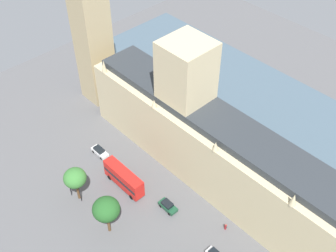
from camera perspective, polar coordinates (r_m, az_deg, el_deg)
ground_plane at (r=90.71m, az=7.25°, el=-8.84°), size 144.20×144.20×0.00m
river_thames at (r=108.88m, az=17.63°, el=0.08°), size 30.09×129.78×0.25m
parliament_building at (r=85.53m, az=7.72°, el=-3.57°), size 12.36×74.20×29.76m
car_white_near_tower at (r=97.70m, az=-9.30°, el=-3.44°), size 1.93×4.58×1.74m
double_decker_bus_far_end at (r=89.40m, az=-6.06°, el=-7.05°), size 2.70×10.52×4.75m
car_dark_green_corner at (r=86.67m, az=-0.03°, el=-10.83°), size 2.01×4.17×1.74m
pedestrian_leading at (r=84.81m, az=7.86°, el=-13.45°), size 0.58×0.66×1.59m
plane_tree_trailing at (r=79.60m, az=-8.43°, el=-11.18°), size 5.25×5.25×9.19m
plane_tree_midblock at (r=86.02m, az=-12.58°, el=-6.95°), size 4.66×4.66×8.44m
street_lamp_slot_10 at (r=88.62m, az=-13.38°, el=-7.57°), size 0.56×0.56×5.69m
street_lamp_slot_11 at (r=86.71m, az=-12.12°, el=-8.05°), size 0.56×0.56×6.83m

